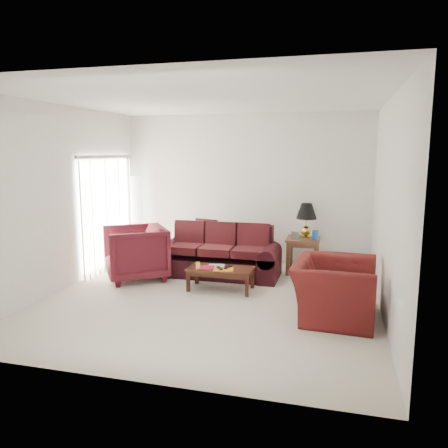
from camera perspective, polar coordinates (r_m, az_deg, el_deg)
name	(u,v)px	position (r m, az deg, el deg)	size (l,w,h in m)	color
floor	(210,300)	(6.81, -1.85, -9.90)	(5.00, 5.00, 0.00)	beige
blinds	(108,214)	(8.67, -14.88, 1.33)	(0.10, 2.00, 2.16)	silver
sofa	(218,251)	(7.99, -0.75, -3.60)	(2.22, 0.96, 0.91)	black
throw_pillow	(206,230)	(8.61, -2.43, -0.81)	(0.44, 0.13, 0.44)	black
end_table	(303,255)	(8.33, 10.25, -4.05)	(0.61, 0.61, 0.66)	#483018
table_lamp	(306,221)	(8.27, 10.69, 0.45)	(0.38, 0.38, 0.64)	gold
clock	(295,235)	(8.13, 9.27, -1.47)	(0.14, 0.05, 0.14)	#B2B2B7
blue_canister	(315,235)	(8.13, 11.80, -1.42)	(0.11, 0.11, 0.17)	#1A51A9
picture_frame	(298,232)	(8.46, 9.62, -1.02)	(0.12, 0.02, 0.15)	white
floor_lamp	(137,218)	(9.22, -11.24, 0.74)	(0.29, 0.29, 1.78)	white
armchair_left	(136,253)	(7.94, -11.48, -3.70)	(1.02, 1.05, 0.95)	#450F18
armchair_right	(334,290)	(6.19, 14.16, -8.31)	(1.22, 1.07, 0.79)	#471010
coffee_table	(221,279)	(7.23, -0.44, -7.18)	(1.07, 0.53, 0.37)	black
magazine_red	(206,267)	(7.18, -2.38, -5.68)	(0.27, 0.21, 0.02)	#B21130
magazine_white	(216,266)	(7.27, -1.01, -5.49)	(0.26, 0.20, 0.01)	silver
magazine_orange	(224,269)	(7.05, -0.06, -5.95)	(0.31, 0.23, 0.02)	orange
remote_a	(220,268)	(7.06, -0.57, -5.78)	(0.05, 0.18, 0.02)	black
remote_b	(228,267)	(7.11, 0.51, -5.65)	(0.05, 0.18, 0.02)	black
yellow_glass	(198,265)	(7.12, -3.42, -5.41)	(0.07, 0.07, 0.11)	yellow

